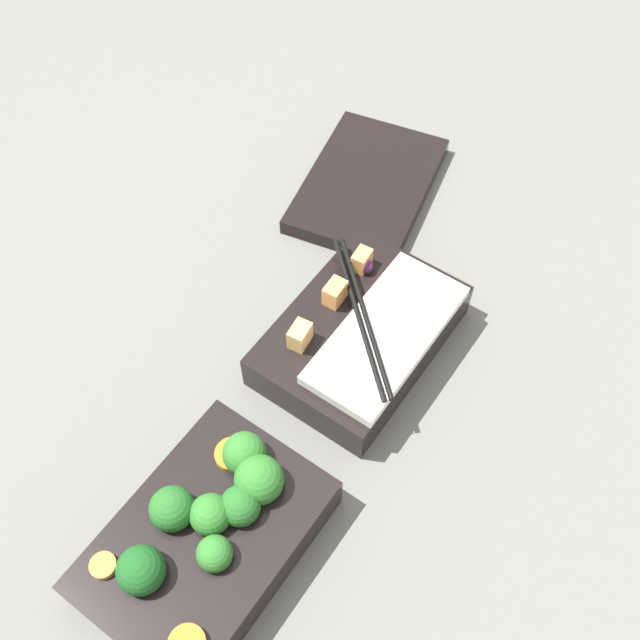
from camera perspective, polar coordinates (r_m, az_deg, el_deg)
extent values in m
plane|color=slate|center=(0.73, -1.31, -9.18)|extent=(3.00, 3.00, 0.00)
cube|color=black|center=(0.68, -8.66, -16.34)|extent=(0.21, 0.14, 0.04)
sphere|color=#2D7028|center=(0.66, -4.66, -12.03)|extent=(0.04, 0.04, 0.04)
sphere|color=#2D7028|center=(0.67, -5.78, -10.09)|extent=(0.04, 0.04, 0.04)
sphere|color=#236023|center=(0.66, -11.21, -13.92)|extent=(0.04, 0.04, 0.04)
sphere|color=#19511E|center=(0.65, -13.49, -18.04)|extent=(0.04, 0.04, 0.04)
sphere|color=#236023|center=(0.65, -6.10, -13.90)|extent=(0.04, 0.04, 0.04)
sphere|color=#2D7028|center=(0.64, -8.04, -17.20)|extent=(0.03, 0.03, 0.03)
sphere|color=#2D7028|center=(0.65, -8.35, -14.45)|extent=(0.04, 0.04, 0.04)
cylinder|color=orange|center=(0.68, -6.70, -10.12)|extent=(0.04, 0.04, 0.01)
cylinder|color=orange|center=(0.66, -16.19, -17.53)|extent=(0.03, 0.03, 0.01)
cube|color=black|center=(0.76, 3.06, -1.16)|extent=(0.21, 0.14, 0.04)
cube|color=white|center=(0.73, 5.10, -1.08)|extent=(0.18, 0.08, 0.01)
cube|color=#EAB266|center=(0.72, -1.55, -1.18)|extent=(0.03, 0.02, 0.02)
cube|color=#F4A356|center=(0.75, 1.14, 2.10)|extent=(0.02, 0.02, 0.02)
cube|color=#F4A356|center=(0.78, 3.19, 4.59)|extent=(0.02, 0.02, 0.02)
sphere|color=#4C1E4C|center=(0.78, 3.52, 4.09)|extent=(0.02, 0.02, 0.02)
cylinder|color=black|center=(0.73, 3.45, 0.45)|extent=(0.13, 0.15, 0.01)
cylinder|color=black|center=(0.73, 2.92, 0.35)|extent=(0.13, 0.15, 0.01)
cube|color=black|center=(0.91, 3.66, 10.22)|extent=(0.23, 0.18, 0.02)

